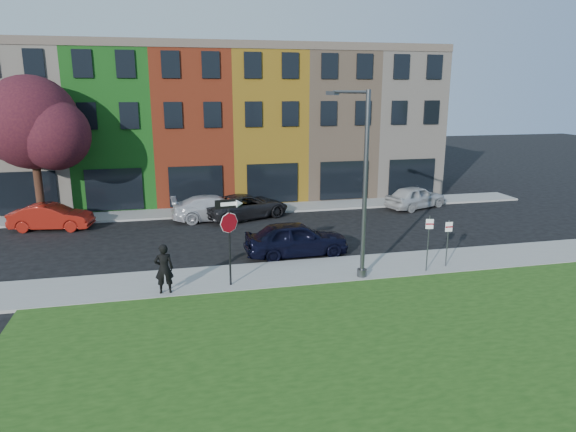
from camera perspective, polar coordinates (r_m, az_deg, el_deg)
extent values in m
plane|color=black|center=(19.48, 7.67, -9.10)|extent=(120.00, 120.00, 0.00)
cube|color=gray|center=(22.76, 9.78, -5.57)|extent=(40.00, 3.00, 0.12)
cube|color=gray|center=(32.80, -6.48, 0.62)|extent=(40.00, 2.40, 0.12)
cube|color=#C1B4A0|center=(38.97, -25.83, 8.80)|extent=(5.00, 10.00, 10.00)
cube|color=#288B26|center=(38.19, -18.42, 9.40)|extent=(5.00, 10.00, 10.00)
cube|color=#AE391D|center=(38.05, -10.81, 9.84)|extent=(5.00, 10.00, 10.00)
cube|color=gold|center=(38.57, -3.26, 10.12)|extent=(5.00, 10.00, 10.00)
cube|color=#8E735B|center=(39.71, 3.99, 10.22)|extent=(5.00, 10.00, 10.00)
cube|color=#B3A597|center=(41.43, 10.73, 10.17)|extent=(5.00, 10.00, 10.00)
cube|color=black|center=(33.67, -5.92, 3.49)|extent=(30.00, 0.12, 2.60)
cylinder|color=black|center=(19.87, -6.51, -3.08)|extent=(0.08, 0.08, 3.36)
cylinder|color=white|center=(19.62, -6.57, -0.75)|extent=(0.81, 0.13, 0.81)
cylinder|color=maroon|center=(19.59, -6.56, -0.77)|extent=(0.77, 0.12, 0.77)
cube|color=black|center=(19.44, -6.63, 1.36)|extent=(1.05, 0.17, 0.34)
cube|color=white|center=(19.42, -6.62, 1.34)|extent=(0.66, 0.10, 0.14)
imported|color=black|center=(19.76, -13.62, -5.71)|extent=(0.72, 0.49, 1.91)
imported|color=black|center=(23.85, 0.93, -2.53)|extent=(2.20, 4.91, 1.64)
imported|color=maroon|center=(31.14, -24.80, -0.09)|extent=(2.87, 4.81, 1.43)
imported|color=silver|center=(30.65, -8.12, 0.91)|extent=(2.50, 5.23, 1.46)
imported|color=black|center=(30.89, -4.70, 1.10)|extent=(6.06, 6.94, 1.46)
imported|color=beige|center=(34.35, 13.99, 2.07)|extent=(4.77, 5.58, 1.49)
cylinder|color=#494B4E|center=(20.39, 8.56, 3.21)|extent=(0.18, 0.18, 7.45)
cylinder|color=#494B4E|center=(21.34, 8.21, -6.25)|extent=(0.40, 0.40, 0.30)
cylinder|color=#494B4E|center=(20.77, 6.97, 13.52)|extent=(0.88, 1.89, 0.12)
cube|color=#494B4E|center=(21.60, 4.95, 13.45)|extent=(0.44, 0.60, 0.16)
cylinder|color=#494B4E|center=(22.18, 15.28, -2.99)|extent=(0.05, 0.05, 2.39)
cube|color=white|center=(21.92, 15.46, -0.86)|extent=(0.32, 0.09, 0.42)
cube|color=maroon|center=(21.91, 15.48, -0.87)|extent=(0.31, 0.08, 0.06)
cylinder|color=#494B4E|center=(23.05, 17.28, -2.92)|extent=(0.05, 0.05, 2.06)
cube|color=white|center=(22.83, 17.45, -1.16)|extent=(0.32, 0.03, 0.42)
cube|color=maroon|center=(22.81, 17.47, -1.17)|extent=(0.32, 0.02, 0.06)
cylinder|color=black|center=(32.29, -25.93, 2.70)|extent=(0.44, 0.44, 3.88)
sphere|color=black|center=(31.86, -26.65, 9.28)|extent=(5.11, 5.11, 5.11)
sphere|color=black|center=(30.88, -24.52, 8.20)|extent=(3.83, 3.83, 3.83)
sphere|color=black|center=(33.04, -28.15, 8.34)|extent=(3.58, 3.58, 3.58)
sphere|color=black|center=(32.26, -26.17, 10.97)|extent=(3.07, 3.07, 3.07)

